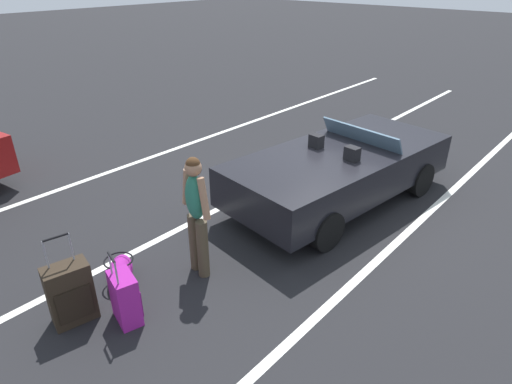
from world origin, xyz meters
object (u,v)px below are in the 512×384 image
object	(u,v)px
suitcase_large_black	(71,294)
suitcase_medium_bright	(125,298)
duffel_bag	(120,271)
traveler_person	(196,211)
convertible_car	(347,166)

from	to	relation	value
suitcase_large_black	suitcase_medium_bright	xyz separation A→B (m)	(0.40, -0.46, -0.06)
suitcase_medium_bright	duffel_bag	xyz separation A→B (m)	(0.33, 0.66, -0.15)
suitcase_medium_bright	duffel_bag	size ratio (longest dim) A/B	1.34
traveler_person	duffel_bag	bearing A→B (deg)	154.25
suitcase_medium_bright	duffel_bag	world-z (taller)	suitcase_medium_bright
convertible_car	duffel_bag	bearing A→B (deg)	173.79
suitcase_large_black	duffel_bag	world-z (taller)	suitcase_large_black
traveler_person	suitcase_large_black	bearing A→B (deg)	175.75
suitcase_large_black	duffel_bag	size ratio (longest dim) A/B	1.60
convertible_car	traveler_person	xyz separation A→B (m)	(-3.12, 0.31, 0.34)
suitcase_large_black	traveler_person	distance (m)	1.71
duffel_bag	traveler_person	distance (m)	1.28
convertible_car	suitcase_medium_bright	xyz separation A→B (m)	(-4.28, 0.25, -0.28)
suitcase_medium_bright	duffel_bag	bearing A→B (deg)	77.88
suitcase_large_black	duffel_bag	bearing A→B (deg)	117.04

